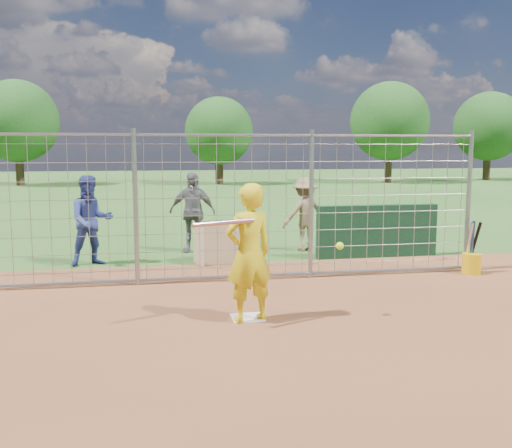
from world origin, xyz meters
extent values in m
plane|color=#2D591E|center=(0.00, 0.00, 0.00)|extent=(100.00, 100.00, 0.00)
plane|color=brown|center=(0.00, -3.00, 0.01)|extent=(18.00, 18.00, 0.00)
cube|color=silver|center=(0.00, -0.20, 0.01)|extent=(0.43, 0.43, 0.02)
cube|color=#11381E|center=(3.40, 3.60, 0.55)|extent=(2.60, 0.20, 1.10)
imported|color=gold|center=(0.00, -0.32, 0.92)|extent=(0.78, 0.64, 1.84)
imported|color=navy|center=(-2.40, 3.83, 0.88)|extent=(1.01, 0.88, 1.76)
imported|color=slate|center=(-0.36, 4.93, 0.89)|extent=(1.12, 0.77, 1.77)
imported|color=olive|center=(2.12, 4.64, 0.82)|extent=(1.15, 0.80, 1.64)
cube|color=tan|center=(0.03, 3.64, 0.40)|extent=(0.93, 0.77, 0.80)
cylinder|color=silver|center=(-0.37, -0.62, 1.37)|extent=(0.82, 0.38, 0.06)
sphere|color=#C8F619|center=(1.19, -0.48, 1.01)|extent=(0.10, 0.10, 0.10)
cylinder|color=#DFAB0B|center=(4.47, 1.75, 0.19)|extent=(0.34, 0.34, 0.38)
cylinder|color=silver|center=(4.42, 1.80, 0.55)|extent=(0.09, 0.31, 0.83)
cylinder|color=navy|center=(4.49, 1.80, 0.55)|extent=(0.07, 0.11, 0.85)
cylinder|color=black|center=(4.54, 1.80, 0.55)|extent=(0.12, 0.30, 0.83)
cylinder|color=gray|center=(-1.50, 2.00, 1.30)|extent=(0.08, 0.08, 2.60)
cylinder|color=gray|center=(1.50, 2.00, 1.30)|extent=(0.08, 0.08, 2.60)
cylinder|color=gray|center=(4.50, 2.00, 1.30)|extent=(0.08, 0.08, 2.60)
cylinder|color=gray|center=(0.00, 2.00, 2.50)|extent=(9.00, 0.05, 0.05)
cylinder|color=gray|center=(0.00, 2.00, 0.08)|extent=(9.00, 0.05, 0.05)
cube|color=gray|center=(0.00, 2.00, 1.25)|extent=(9.00, 0.02, 2.50)
cylinder|color=#3F2B19|center=(-9.00, 29.00, 1.26)|extent=(0.50, 0.50, 2.52)
sphere|color=#26561E|center=(-9.00, 29.00, 3.85)|extent=(4.90, 4.90, 4.90)
cylinder|color=#3F2B19|center=(3.00, 28.00, 1.08)|extent=(0.50, 0.50, 2.16)
sphere|color=#26561E|center=(3.00, 28.00, 3.30)|extent=(4.20, 4.20, 4.20)
cylinder|color=#3F2B19|center=(14.00, 27.50, 1.30)|extent=(0.50, 0.50, 2.59)
sphere|color=#26561E|center=(14.00, 27.50, 3.96)|extent=(5.04, 5.04, 5.04)
cylinder|color=#3F2B19|center=(22.00, 29.00, 1.22)|extent=(0.50, 0.50, 2.45)
sphere|color=#26561E|center=(22.00, 29.00, 3.74)|extent=(4.76, 4.76, 4.76)
camera|label=1|loc=(-1.25, -7.55, 2.30)|focal=40.00mm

